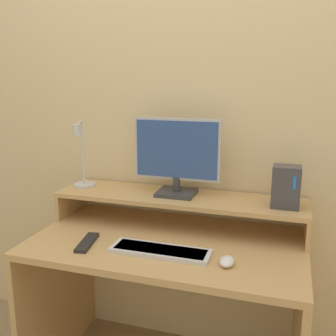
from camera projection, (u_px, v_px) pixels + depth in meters
wall_back at (189, 119)px, 2.00m from camera, size 6.00×0.05×2.50m
desk at (167, 283)px, 1.82m from camera, size 1.21×0.68×0.75m
monitor_shelf at (179, 200)px, 1.92m from camera, size 1.21×0.30×0.15m
monitor at (177, 155)px, 1.89m from camera, size 0.42×0.17×0.37m
desk_lamp at (82, 163)px, 2.01m from camera, size 0.12×0.20×0.35m
router_dock at (286, 187)px, 1.72m from camera, size 0.12×0.10×0.19m
keyboard at (160, 251)px, 1.63m from camera, size 0.42×0.13×0.02m
mouse at (227, 261)px, 1.53m from camera, size 0.06×0.09×0.03m
remote_control at (87, 242)px, 1.72m from camera, size 0.08×0.20×0.02m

